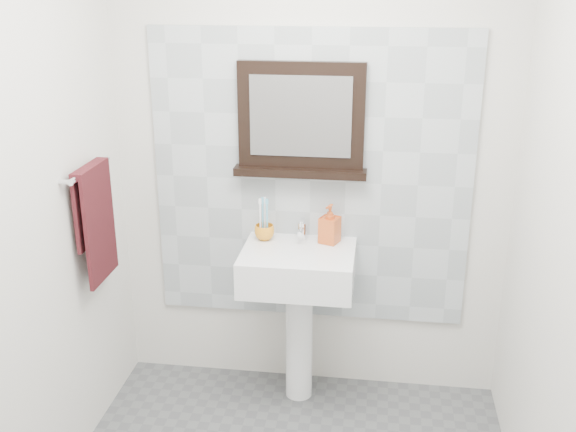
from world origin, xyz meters
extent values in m
cube|color=silver|center=(0.00, 1.10, 1.25)|extent=(2.00, 0.01, 2.50)
cube|color=silver|center=(-1.00, 0.00, 1.25)|extent=(0.01, 2.20, 2.50)
cube|color=#A8B1B6|center=(0.00, 1.09, 1.15)|extent=(1.60, 0.02, 1.50)
cylinder|color=white|center=(-0.03, 0.92, 0.34)|extent=(0.14, 0.14, 0.68)
cube|color=white|center=(-0.03, 0.86, 0.77)|extent=(0.55, 0.44, 0.18)
cylinder|color=silver|center=(-0.03, 0.84, 0.85)|extent=(0.32, 0.32, 0.02)
cylinder|color=#4C4C4F|center=(-0.03, 0.84, 0.86)|extent=(0.04, 0.04, 0.00)
cylinder|color=silver|center=(-0.03, 1.01, 0.91)|extent=(0.04, 0.04, 0.09)
cylinder|color=silver|center=(-0.03, 0.96, 0.93)|extent=(0.02, 0.10, 0.02)
cube|color=silver|center=(-0.03, 1.02, 0.96)|extent=(0.02, 0.07, 0.01)
imported|color=orange|center=(-0.22, 0.98, 0.90)|extent=(0.10, 0.10, 0.08)
cylinder|color=white|center=(-0.24, 0.97, 0.97)|extent=(0.01, 0.01, 0.19)
cube|color=white|center=(-0.24, 0.97, 1.07)|extent=(0.01, 0.01, 0.03)
cylinder|color=#5CB1D2|center=(-0.20, 0.97, 0.97)|extent=(0.01, 0.01, 0.19)
cube|color=#5CB1D2|center=(-0.20, 0.97, 1.07)|extent=(0.01, 0.01, 0.03)
cylinder|color=white|center=(-0.22, 1.00, 0.97)|extent=(0.01, 0.01, 0.19)
cube|color=white|center=(-0.22, 1.00, 1.07)|extent=(0.01, 0.01, 0.03)
cylinder|color=#5CB1D2|center=(-0.23, 0.99, 0.97)|extent=(0.01, 0.01, 0.19)
cube|color=#5CB1D2|center=(-0.23, 0.99, 1.07)|extent=(0.01, 0.01, 0.03)
imported|color=red|center=(0.11, 0.99, 0.96)|extent=(0.12, 0.12, 0.20)
cube|color=black|center=(-0.05, 1.07, 1.49)|extent=(0.62, 0.06, 0.52)
cube|color=#99999E|center=(-0.05, 1.03, 1.49)|extent=(0.49, 0.01, 0.39)
cube|color=black|center=(-0.05, 1.04, 1.21)|extent=(0.66, 0.11, 0.04)
cylinder|color=silver|center=(-0.94, 0.61, 1.30)|extent=(0.03, 0.40, 0.03)
cylinder|color=silver|center=(-0.97, 0.42, 1.30)|extent=(0.05, 0.02, 0.02)
cylinder|color=silver|center=(-0.97, 0.80, 1.30)|extent=(0.05, 0.02, 0.02)
cube|color=black|center=(-0.93, 0.61, 1.03)|extent=(0.02, 0.30, 0.52)
cube|color=black|center=(-0.96, 0.61, 1.12)|extent=(0.02, 0.30, 0.34)
cube|color=black|center=(-0.94, 0.61, 1.31)|extent=(0.06, 0.30, 0.03)
camera|label=1|loc=(0.34, -2.15, 2.13)|focal=42.00mm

